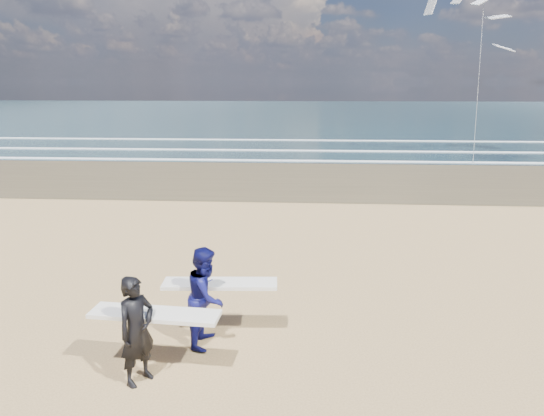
{
  "coord_description": "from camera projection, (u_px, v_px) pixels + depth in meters",
  "views": [
    {
      "loc": [
        3.24,
        -7.38,
        4.83
      ],
      "look_at": [
        2.39,
        6.0,
        1.34
      ],
      "focal_mm": 32.0,
      "sensor_mm": 36.0,
      "label": 1
    }
  ],
  "objects": [
    {
      "name": "surfer_near",
      "position": [
        139.0,
        328.0,
        7.88
      ],
      "size": [
        2.23,
        1.1,
        1.85
      ],
      "color": "black",
      "rests_on": "ground"
    },
    {
      "name": "ocean",
      "position": [
        409.0,
        113.0,
        76.85
      ],
      "size": [
        220.0,
        100.0,
        0.02
      ],
      "primitive_type": "cube",
      "color": "#183036",
      "rests_on": "ground"
    },
    {
      "name": "surfer_far",
      "position": [
        207.0,
        295.0,
        9.06
      ],
      "size": [
        2.23,
        1.17,
        1.91
      ],
      "color": "#0D0E4C",
      "rests_on": "ground"
    },
    {
      "name": "foam_breakers",
      "position": [
        539.0,
        151.0,
        34.44
      ],
      "size": [
        220.0,
        11.7,
        0.05
      ],
      "color": "white",
      "rests_on": "ground"
    },
    {
      "name": "kite_1",
      "position": [
        480.0,
        55.0,
        30.44
      ],
      "size": [
        6.55,
        4.82,
        11.23
      ],
      "color": "slate",
      "rests_on": "ground"
    }
  ]
}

